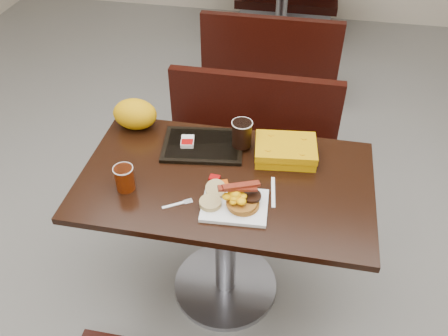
% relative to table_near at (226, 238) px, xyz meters
% --- Properties ---
extents(floor, '(6.00, 7.00, 0.01)m').
position_rel_table_near_xyz_m(floor, '(0.00, 0.00, -0.38)').
color(floor, gray).
rests_on(floor, ground).
extents(table_near, '(1.20, 0.70, 0.75)m').
position_rel_table_near_xyz_m(table_near, '(0.00, 0.00, 0.00)').
color(table_near, black).
rests_on(table_near, floor).
extents(bench_near_n, '(1.00, 0.46, 0.72)m').
position_rel_table_near_xyz_m(bench_near_n, '(0.00, 0.70, -0.02)').
color(bench_near_n, black).
rests_on(bench_near_n, floor).
extents(table_far, '(1.20, 0.70, 0.75)m').
position_rel_table_near_xyz_m(table_far, '(0.00, 2.60, 0.00)').
color(table_far, black).
rests_on(table_far, floor).
extents(bench_far_s, '(1.00, 0.46, 0.72)m').
position_rel_table_near_xyz_m(bench_far_s, '(0.00, 1.90, -0.02)').
color(bench_far_s, black).
rests_on(bench_far_s, floor).
extents(platter, '(0.26, 0.21, 0.01)m').
position_rel_table_near_xyz_m(platter, '(0.06, -0.16, 0.38)').
color(platter, white).
rests_on(platter, table_near).
extents(pancake_stack, '(0.15, 0.15, 0.03)m').
position_rel_table_near_xyz_m(pancake_stack, '(0.10, -0.16, 0.40)').
color(pancake_stack, '#9A5519').
rests_on(pancake_stack, platter).
extents(sausage_patty, '(0.08, 0.08, 0.01)m').
position_rel_table_near_xyz_m(sausage_patty, '(0.12, -0.13, 0.42)').
color(sausage_patty, black).
rests_on(sausage_patty, pancake_stack).
extents(scrambled_eggs, '(0.10, 0.09, 0.04)m').
position_rel_table_near_xyz_m(scrambled_eggs, '(0.07, -0.16, 0.44)').
color(scrambled_eggs, orange).
rests_on(scrambled_eggs, pancake_stack).
extents(bacon_strips, '(0.16, 0.11, 0.01)m').
position_rel_table_near_xyz_m(bacon_strips, '(0.07, -0.15, 0.47)').
color(bacon_strips, '#470507').
rests_on(bacon_strips, scrambled_eggs).
extents(muffin_bottom, '(0.10, 0.10, 0.02)m').
position_rel_table_near_xyz_m(muffin_bottom, '(-0.03, -0.18, 0.40)').
color(muffin_bottom, tan).
rests_on(muffin_bottom, platter).
extents(muffin_top, '(0.09, 0.09, 0.05)m').
position_rel_table_near_xyz_m(muffin_top, '(-0.02, -0.11, 0.41)').
color(muffin_top, tan).
rests_on(muffin_top, platter).
extents(coffee_cup_near, '(0.08, 0.08, 0.10)m').
position_rel_table_near_xyz_m(coffee_cup_near, '(-0.38, -0.14, 0.43)').
color(coffee_cup_near, maroon).
rests_on(coffee_cup_near, table_near).
extents(fork, '(0.12, 0.08, 0.00)m').
position_rel_table_near_xyz_m(fork, '(-0.17, -0.20, 0.38)').
color(fork, white).
rests_on(fork, table_near).
extents(knife, '(0.04, 0.17, 0.00)m').
position_rel_table_near_xyz_m(knife, '(0.20, -0.05, 0.38)').
color(knife, white).
rests_on(knife, table_near).
extents(condiment_syrup, '(0.05, 0.05, 0.01)m').
position_rel_table_near_xyz_m(condiment_syrup, '(-0.01, -0.04, 0.38)').
color(condiment_syrup, '#C44308').
rests_on(condiment_syrup, table_near).
extents(condiment_ketchup, '(0.04, 0.04, 0.01)m').
position_rel_table_near_xyz_m(condiment_ketchup, '(-0.04, -0.01, 0.38)').
color(condiment_ketchup, '#8C0504').
rests_on(condiment_ketchup, table_near).
extents(tray, '(0.38, 0.29, 0.02)m').
position_rel_table_near_xyz_m(tray, '(-0.14, 0.18, 0.38)').
color(tray, black).
rests_on(tray, table_near).
extents(hashbrown_sleeve_left, '(0.07, 0.08, 0.02)m').
position_rel_table_near_xyz_m(hashbrown_sleeve_left, '(-0.21, 0.17, 0.40)').
color(hashbrown_sleeve_left, silver).
rests_on(hashbrown_sleeve_left, tray).
extents(coffee_cup_far, '(0.10, 0.10, 0.12)m').
position_rel_table_near_xyz_m(coffee_cup_far, '(0.03, 0.21, 0.45)').
color(coffee_cup_far, black).
rests_on(coffee_cup_far, tray).
extents(clamshell, '(0.28, 0.22, 0.07)m').
position_rel_table_near_xyz_m(clamshell, '(0.23, 0.18, 0.41)').
color(clamshell, '#CA8A03').
rests_on(clamshell, table_near).
extents(paper_bag, '(0.22, 0.17, 0.14)m').
position_rel_table_near_xyz_m(paper_bag, '(-0.48, 0.28, 0.45)').
color(paper_bag, orange).
rests_on(paper_bag, table_near).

